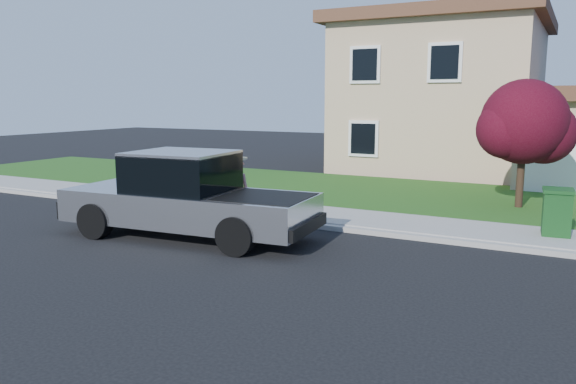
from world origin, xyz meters
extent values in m
plane|color=black|center=(0.00, 0.00, 0.00)|extent=(80.00, 80.00, 0.00)
cube|color=gray|center=(1.00, 2.90, 0.06)|extent=(40.00, 0.20, 0.12)
cube|color=gray|center=(1.00, 4.00, 0.07)|extent=(40.00, 2.00, 0.15)
cube|color=#1A4413|center=(1.00, 8.50, 0.05)|extent=(40.00, 7.00, 0.10)
cube|color=tan|center=(0.00, 17.00, 3.20)|extent=(8.00, 9.00, 6.40)
cube|color=#4C2D1E|center=(0.00, 17.00, 6.60)|extent=(8.80, 9.80, 0.50)
cube|color=white|center=(-2.20, 12.45, 4.60)|extent=(1.30, 0.10, 1.50)
cube|color=white|center=(1.00, 12.45, 4.60)|extent=(1.30, 0.10, 1.50)
cube|color=black|center=(-2.20, 12.45, 1.60)|extent=(1.30, 0.10, 1.50)
cylinder|color=black|center=(-4.08, -0.44, 0.42)|extent=(0.86, 0.38, 0.84)
cylinder|color=black|center=(-4.22, 1.49, 0.42)|extent=(0.86, 0.38, 0.84)
cylinder|color=black|center=(-0.37, -0.15, 0.42)|extent=(0.86, 0.38, 0.84)
cylinder|color=black|center=(-0.51, 1.77, 0.42)|extent=(0.86, 0.38, 0.84)
cube|color=#ADAEB4|center=(-2.22, 0.67, 0.72)|extent=(6.11, 2.54, 0.75)
cube|color=black|center=(-2.37, 0.66, 1.52)|extent=(2.34, 2.11, 0.89)
cube|color=#ADAEB4|center=(-2.37, 0.66, 1.98)|extent=(2.34, 2.11, 0.08)
cube|color=black|center=(-0.23, 0.82, 1.08)|extent=(2.02, 1.92, 0.06)
cube|color=black|center=(-5.22, 0.44, 0.58)|extent=(0.28, 1.99, 0.42)
cube|color=black|center=(0.79, 0.90, 0.52)|extent=(0.28, 1.99, 0.26)
cube|color=black|center=(-3.29, 1.72, 1.41)|extent=(0.14, 0.24, 0.19)
imported|color=#DC8178|center=(-1.69, 2.02, 0.88)|extent=(0.65, 0.44, 1.76)
cylinder|color=#D3BE87|center=(-1.69, 2.02, 1.78)|extent=(0.47, 0.47, 0.05)
cylinder|color=#D3BE87|center=(-1.69, 2.02, 1.85)|extent=(0.23, 0.23, 0.16)
cylinder|color=black|center=(4.34, 7.74, 0.94)|extent=(0.21, 0.21, 1.69)
sphere|color=#430E1A|center=(4.34, 7.74, 2.58)|extent=(2.43, 2.43, 2.43)
sphere|color=#430E1A|center=(4.87, 8.06, 2.26)|extent=(1.79, 1.79, 1.79)
sphere|color=#430E1A|center=(3.92, 7.43, 2.37)|extent=(1.69, 1.69, 1.69)
cube|color=#103C14|center=(5.46, 4.27, 0.64)|extent=(0.65, 0.74, 0.99)
cube|color=#103C14|center=(5.46, 4.27, 1.18)|extent=(0.72, 0.81, 0.08)
camera|label=1|loc=(5.83, -9.67, 3.22)|focal=35.00mm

